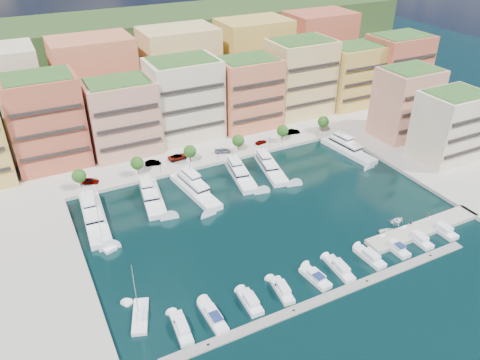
{
  "coord_description": "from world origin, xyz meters",
  "views": [
    {
      "loc": [
        -50.48,
        -82.95,
        67.91
      ],
      "look_at": [
        -3.26,
        10.1,
        6.0
      ],
      "focal_mm": 35.0,
      "sensor_mm": 36.0,
      "label": 1
    }
  ],
  "objects": [
    {
      "name": "south_pontoon",
      "position": [
        -3.0,
        -30.0,
        0.0
      ],
      "size": [
        72.0,
        2.2,
        0.35
      ],
      "primitive_type": "cube",
      "color": "gray",
      "rests_on": "ground"
    },
    {
      "name": "cruiser_6",
      "position": [
        11.32,
        -24.59,
        0.55
      ],
      "size": [
        3.1,
        8.0,
        2.55
      ],
      "color": "white",
      "rests_on": "ground"
    },
    {
      "name": "tree_4",
      "position": [
        24.0,
        33.5,
        4.74
      ],
      "size": [
        3.8,
        3.8,
        5.65
      ],
      "color": "#473323",
      "rests_on": "north_quay"
    },
    {
      "name": "west_quay",
      "position": [
        -62.0,
        -8.0,
        0.0
      ],
      "size": [
        34.0,
        76.0,
        2.0
      ],
      "primitive_type": "cube",
      "color": "#9E998E",
      "rests_on": "ground"
    },
    {
      "name": "backblock_4",
      "position": [
        65.0,
        74.0,
        16.0
      ],
      "size": [
        26.0,
        18.0,
        30.0
      ],
      "primitive_type": "cube",
      "color": "#B5513C",
      "rests_on": "north_quay"
    },
    {
      "name": "tree_0",
      "position": [
        -40.0,
        33.5,
        4.74
      ],
      "size": [
        3.8,
        3.8,
        5.65
      ],
      "color": "#473323",
      "rests_on": "north_quay"
    },
    {
      "name": "east_quay",
      "position": [
        62.0,
        -8.0,
        0.0
      ],
      "size": [
        34.0,
        76.0,
        2.0
      ],
      "primitive_type": "cube",
      "color": "#9E998E",
      "rests_on": "ground"
    },
    {
      "name": "finger_pier",
      "position": [
        30.0,
        -22.0,
        0.0
      ],
      "size": [
        32.0,
        5.0,
        2.0
      ],
      "primitive_type": "cube",
      "color": "#9E998E",
      "rests_on": "ground"
    },
    {
      "name": "hillside",
      "position": [
        0.0,
        110.0,
        0.0
      ],
      "size": [
        240.0,
        40.0,
        58.0
      ],
      "primitive_type": "cube",
      "color": "#1F3B18",
      "rests_on": "ground"
    },
    {
      "name": "apartment_2",
      "position": [
        -23.0,
        49.99,
        12.31
      ],
      "size": [
        20.0,
        15.5,
        22.8
      ],
      "color": "tan",
      "rests_on": "north_quay"
    },
    {
      "name": "apartment_7",
      "position": [
        84.0,
        47.99,
        13.31
      ],
      "size": [
        22.0,
        16.5,
        24.8
      ],
      "color": "#B5513C",
      "rests_on": "north_quay"
    },
    {
      "name": "sailboat_2",
      "position": [
        -40.16,
        7.28,
        0.32
      ],
      "size": [
        4.97,
        8.34,
        13.2
      ],
      "color": "white",
      "rests_on": "ground"
    },
    {
      "name": "person_1",
      "position": [
        33.15,
        -20.0,
        1.87
      ],
      "size": [
        0.89,
        0.71,
        1.74
      ],
      "primitive_type": "imported",
      "rotation": [
        0.0,
        0.0,
        3.07
      ],
      "color": "brown",
      "rests_on": "finger_pier"
    },
    {
      "name": "car_3",
      "position": [
        3.24,
        34.9,
        1.71
      ],
      "size": [
        5.26,
        3.57,
        1.42
      ],
      "primitive_type": "imported",
      "rotation": [
        0.0,
        0.0,
        1.21
      ],
      "color": "gray",
      "rests_on": "north_quay"
    },
    {
      "name": "tree_2",
      "position": [
        -8.0,
        33.5,
        4.74
      ],
      "size": [
        3.8,
        3.8,
        5.65
      ],
      "color": "#473323",
      "rests_on": "north_quay"
    },
    {
      "name": "apartment_east_a",
      "position": [
        62.0,
        19.99,
        12.31
      ],
      "size": [
        18.0,
        14.5,
        22.8
      ],
      "color": "tan",
      "rests_on": "east_quay"
    },
    {
      "name": "tree_1",
      "position": [
        -24.0,
        33.5,
        4.74
      ],
      "size": [
        3.8,
        3.8,
        5.65
      ],
      "color": "#473323",
      "rests_on": "north_quay"
    },
    {
      "name": "tender_1",
      "position": [
        27.88,
        -16.78,
        0.36
      ],
      "size": [
        1.48,
        1.31,
        0.72
      ],
      "primitive_type": "imported",
      "rotation": [
        0.0,
        0.0,
        1.46
      ],
      "color": "beige",
      "rests_on": "ground"
    },
    {
      "name": "yacht_2",
      "position": [
        -12.71,
        19.18,
        1.21
      ],
      "size": [
        7.14,
        21.82,
        7.3
      ],
      "color": "white",
      "rests_on": "ground"
    },
    {
      "name": "tender_0",
      "position": [
        21.65,
        -19.0,
        0.46
      ],
      "size": [
        5.06,
        4.14,
        0.92
      ],
      "primitive_type": "imported",
      "rotation": [
        0.0,
        0.0,
        1.32
      ],
      "color": "white",
      "rests_on": "ground"
    },
    {
      "name": "cruiser_9",
      "position": [
        33.47,
        -24.58,
        0.55
      ],
      "size": [
        2.81,
        7.79,
        2.55
      ],
      "color": "white",
      "rests_on": "ground"
    },
    {
      "name": "cruiser_5",
      "position": [
        3.06,
        -24.59,
        0.55
      ],
      "size": [
        2.96,
        8.68,
        2.55
      ],
      "color": "white",
      "rests_on": "ground"
    },
    {
      "name": "yacht_6",
      "position": [
        39.38,
        19.57,
        1.21
      ],
      "size": [
        6.88,
        20.97,
        7.3
      ],
      "color": "white",
      "rests_on": "ground"
    },
    {
      "name": "car_0",
      "position": [
        -37.2,
        34.82,
        1.78
      ],
      "size": [
        4.94,
        3.6,
        1.56
      ],
      "primitive_type": "imported",
      "rotation": [
        0.0,
        0.0,
        1.14
      ],
      "color": "gray",
      "rests_on": "north_quay"
    },
    {
      "name": "backblock_3",
      "position": [
        35.0,
        74.0,
        16.0
      ],
      "size": [
        26.0,
        18.0,
        30.0
      ],
      "primitive_type": "cube",
      "color": "gold",
      "rests_on": "north_quay"
    },
    {
      "name": "lamppost_1",
      "position": [
        -18.0,
        31.2,
        3.83
      ],
      "size": [
        0.3,
        0.3,
        4.2
      ],
      "color": "black",
      "rests_on": "north_quay"
    },
    {
      "name": "tree_5",
      "position": [
        40.0,
        33.5,
        4.74
      ],
      "size": [
        3.8,
        3.8,
        5.65
      ],
      "color": "#473323",
      "rests_on": "north_quay"
    },
    {
      "name": "car_2",
      "position": [
        -10.65,
        37.07,
        1.83
      ],
      "size": [
        6.13,
        3.1,
        1.66
      ],
      "primitive_type": "imported",
      "rotation": [
        0.0,
        0.0,
        1.63
      ],
      "color": "gray",
      "rests_on": "north_quay"
    },
    {
      "name": "lamppost_3",
      "position": [
        18.0,
        31.2,
        3.83
      ],
      "size": [
        0.3,
        0.3,
        4.2
      ],
      "color": "black",
      "rests_on": "north_quay"
    },
    {
      "name": "ground",
      "position": [
        0.0,
        0.0,
        0.0
      ],
      "size": [
        400.0,
        400.0,
        0.0
      ],
      "primitive_type": "plane",
      "color": "black",
      "rests_on": "ground"
    },
    {
      "name": "apartment_east_b",
      "position": [
        62.0,
        1.99,
        11.31
      ],
      "size": [
        18.0,
        14.5,
        20.8
      ],
      "color": "beige",
      "rests_on": "east_quay"
    },
    {
      "name": "tree_3",
      "position": [
        8.0,
        33.5,
        4.74
      ],
      "size": [
        3.8,
        3.8,
        5.65
      ],
      "color": "#473323",
      "rests_on": "north_quay"
    },
    {
      "name": "backblock_1",
      "position": [
        -25.0,
        74.0,
        16.0
      ],
      "size": [
        26.0,
        18.0,
        30.0
      ],
      "primitive_type": "cube",
      "color": "#D4754F",
      "rests_on": "north_quay"
    },
    {
      "name": "backblock_2",
      "position": [
        5.0,
        74.0,
        16.0
      ],
      "size": [
        26.0,
        18.0,
        30.0
      ],
      "primitive_type": "cube",
      "color": "#D8C072",
      "rests_on": "north_quay"
    },
    {
      "name": "car_5",
      "position": [
        30.24,
        36.83,
        1.77
      ],
      "size": [
        4.93,
        2.54,
        1.55
      ],
      "primitive_type": "imported",
      "rotation": [
        0.0,
        0.0,
        1.37
      ],
      "color": "gray",
      "rests_on": "north_quay"
    },
    {
      "name": "cruiser_7",
      "position": [
        18.71,
        -24.6,
        0.57
      ],
      "size": [
        2.72,
        7.48,
        2.66
      ],
      "color": "white",
      "rests_on": "ground"
    },
    {
      "name": "north_quay",
      "position": [
        0.0,
        62.0,
        0.0
      ],
      "size": [
        220.0,
        64.0,
        2.0
      ],
      "primitive_type": "cube",
      "color": "#9E998E",
      "rests_on": "ground"
    },
    {
      "name": "cruiser_2",
      "position": [
        -18.58,
        -24.58,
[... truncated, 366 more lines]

